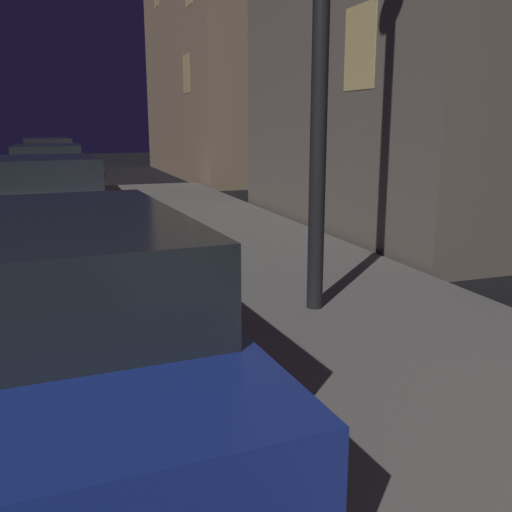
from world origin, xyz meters
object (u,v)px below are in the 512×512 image
object	(u,v)px
car_white	(50,201)
car_green	(49,174)
car_blue	(58,320)
car_red	(48,158)

from	to	relation	value
car_white	car_green	bearing A→B (deg)	89.99
car_white	car_blue	bearing A→B (deg)	-89.97
car_green	car_red	world-z (taller)	same
car_blue	car_red	xyz separation A→B (m)	(-0.00, 18.94, -0.01)
car_white	car_green	world-z (taller)	same
car_blue	car_green	xyz separation A→B (m)	(-0.00, 11.94, -0.01)
car_white	car_green	distance (m)	5.55
car_blue	car_red	size ratio (longest dim) A/B	0.98
car_green	car_red	size ratio (longest dim) A/B	0.95
car_blue	car_green	world-z (taller)	same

